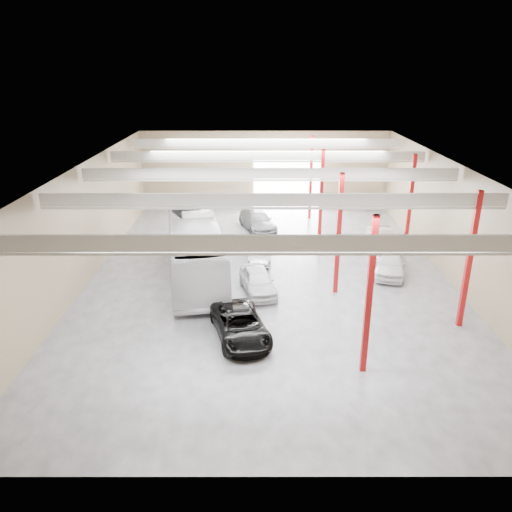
{
  "coord_description": "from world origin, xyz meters",
  "views": [
    {
      "loc": [
        -0.83,
        -28.41,
        12.37
      ],
      "look_at": [
        -0.81,
        -1.92,
        2.2
      ],
      "focal_mm": 35.0,
      "sensor_mm": 36.0,
      "label": 1
    }
  ],
  "objects_px": {
    "car_row_c": "(257,221)",
    "car_right_near": "(381,237)",
    "car_row_a": "(258,281)",
    "black_sedan": "(240,325)",
    "car_row_b": "(259,250)",
    "coach_bus": "(195,247)",
    "car_right_far": "(390,263)"
  },
  "relations": [
    {
      "from": "black_sedan",
      "to": "car_row_b",
      "type": "xyz_separation_m",
      "value": [
        0.95,
        10.4,
        0.02
      ]
    },
    {
      "from": "black_sedan",
      "to": "car_right_near",
      "type": "distance_m",
      "value": 16.4
    },
    {
      "from": "car_row_a",
      "to": "car_right_near",
      "type": "height_order",
      "value": "car_row_a"
    },
    {
      "from": "car_row_b",
      "to": "car_row_c",
      "type": "relative_size",
      "value": 0.84
    },
    {
      "from": "car_row_a",
      "to": "car_right_near",
      "type": "bearing_deg",
      "value": 29.34
    },
    {
      "from": "car_row_a",
      "to": "car_right_far",
      "type": "relative_size",
      "value": 0.95
    },
    {
      "from": "car_row_c",
      "to": "car_right_far",
      "type": "xyz_separation_m",
      "value": [
        8.32,
        -9.08,
        0.01
      ]
    },
    {
      "from": "car_row_a",
      "to": "car_row_c",
      "type": "xyz_separation_m",
      "value": [
        0.02,
        11.79,
        0.02
      ]
    },
    {
      "from": "car_row_a",
      "to": "coach_bus",
      "type": "bearing_deg",
      "value": 132.42
    },
    {
      "from": "car_row_a",
      "to": "car_row_b",
      "type": "distance_m",
      "value": 5.2
    },
    {
      "from": "car_row_a",
      "to": "black_sedan",
      "type": "bearing_deg",
      "value": -111.49
    },
    {
      "from": "car_row_c",
      "to": "car_right_near",
      "type": "relative_size",
      "value": 1.25
    },
    {
      "from": "black_sedan",
      "to": "car_row_c",
      "type": "relative_size",
      "value": 0.97
    },
    {
      "from": "coach_bus",
      "to": "car_right_near",
      "type": "xyz_separation_m",
      "value": [
        12.9,
        5.11,
        -1.12
      ]
    },
    {
      "from": "car_row_b",
      "to": "car_right_near",
      "type": "height_order",
      "value": "car_row_b"
    },
    {
      "from": "coach_bus",
      "to": "car_row_a",
      "type": "xyz_separation_m",
      "value": [
        3.92,
        -2.8,
        -1.08
      ]
    },
    {
      "from": "coach_bus",
      "to": "car_row_b",
      "type": "distance_m",
      "value": 4.79
    },
    {
      "from": "car_row_a",
      "to": "car_row_c",
      "type": "height_order",
      "value": "car_row_c"
    },
    {
      "from": "black_sedan",
      "to": "car_row_b",
      "type": "bearing_deg",
      "value": 70.36
    },
    {
      "from": "car_row_c",
      "to": "car_right_near",
      "type": "xyz_separation_m",
      "value": [
        8.97,
        -3.88,
        -0.07
      ]
    },
    {
      "from": "car_right_near",
      "to": "coach_bus",
      "type": "bearing_deg",
      "value": -157.02
    },
    {
      "from": "car_row_c",
      "to": "car_row_a",
      "type": "bearing_deg",
      "value": -107.21
    },
    {
      "from": "coach_bus",
      "to": "car_row_c",
      "type": "distance_m",
      "value": 9.87
    },
    {
      "from": "car_row_c",
      "to": "car_right_far",
      "type": "relative_size",
      "value": 1.15
    },
    {
      "from": "coach_bus",
      "to": "black_sedan",
      "type": "bearing_deg",
      "value": -78.89
    },
    {
      "from": "car_right_near",
      "to": "car_right_far",
      "type": "xyz_separation_m",
      "value": [
        -0.65,
        -5.2,
        0.08
      ]
    },
    {
      "from": "car_right_far",
      "to": "car_row_b",
      "type": "bearing_deg",
      "value": 178.61
    },
    {
      "from": "car_right_near",
      "to": "car_row_b",
      "type": "bearing_deg",
      "value": -161.7
    },
    {
      "from": "car_row_c",
      "to": "car_right_far",
      "type": "distance_m",
      "value": 12.32
    },
    {
      "from": "car_row_b",
      "to": "car_row_c",
      "type": "height_order",
      "value": "car_row_c"
    },
    {
      "from": "car_right_near",
      "to": "car_row_c",
      "type": "bearing_deg",
      "value": 157.96
    },
    {
      "from": "car_right_near",
      "to": "car_right_far",
      "type": "bearing_deg",
      "value": -95.76
    }
  ]
}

